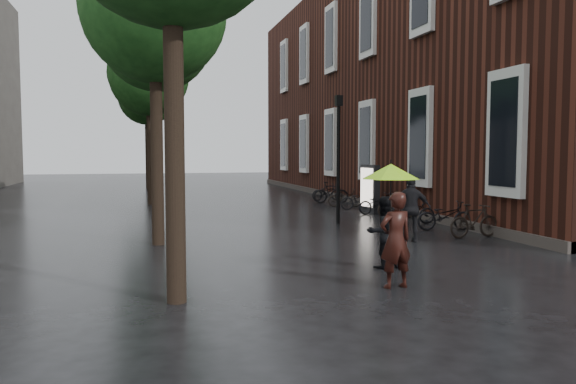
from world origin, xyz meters
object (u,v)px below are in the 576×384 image
object	(u,v)px
person_burgundy	(396,240)
parked_bicycles	(378,203)
pedestrian_walking	(411,209)
ad_lightbox	(370,188)
lamp_post	(338,146)
person_black	(383,232)

from	to	relation	value
person_burgundy	parked_bicycles	bearing A→B (deg)	-118.73
pedestrian_walking	parked_bicycles	bearing A→B (deg)	-86.51
pedestrian_walking	ad_lightbox	xyz separation A→B (m)	(1.97, 7.50, 0.07)
parked_bicycles	pedestrian_walking	bearing A→B (deg)	-106.43
parked_bicycles	lamp_post	size ratio (longest dim) A/B	3.12
pedestrian_walking	parked_bicycles	distance (m)	6.93
pedestrian_walking	lamp_post	xyz separation A→B (m)	(-0.59, 4.24, 1.76)
parked_bicycles	ad_lightbox	size ratio (longest dim) A/B	7.04
lamp_post	pedestrian_walking	bearing A→B (deg)	-82.12
pedestrian_walking	lamp_post	size ratio (longest dim) A/B	0.42
parked_bicycles	lamp_post	bearing A→B (deg)	-136.76
ad_lightbox	parked_bicycles	bearing A→B (deg)	-93.78
parked_bicycles	ad_lightbox	distance (m)	1.02
person_burgundy	ad_lightbox	bearing A→B (deg)	-117.35
person_black	ad_lightbox	world-z (taller)	ad_lightbox
person_burgundy	lamp_post	xyz separation A→B (m)	(2.14, 8.95, 1.79)
pedestrian_walking	ad_lightbox	distance (m)	7.76
pedestrian_walking	lamp_post	bearing A→B (deg)	-62.19
person_burgundy	person_black	size ratio (longest dim) A/B	1.14
pedestrian_walking	parked_bicycles	size ratio (longest dim) A/B	0.13
ad_lightbox	lamp_post	bearing A→B (deg)	-130.73
person_black	pedestrian_walking	size ratio (longest dim) A/B	0.84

